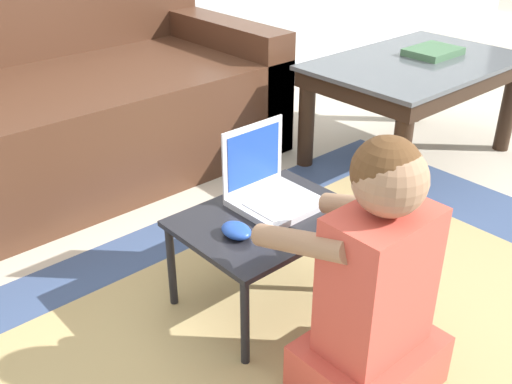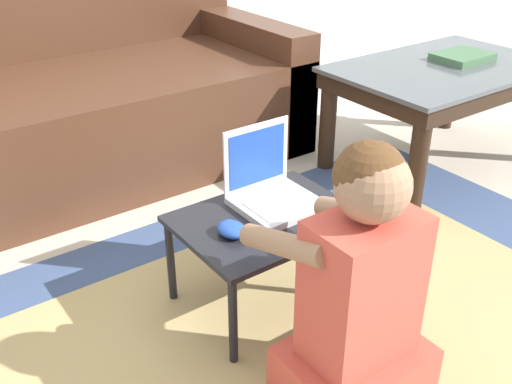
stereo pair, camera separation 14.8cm
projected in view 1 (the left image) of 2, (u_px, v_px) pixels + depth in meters
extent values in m
plane|color=beige|center=(277.00, 306.00, 1.81)|extent=(16.00, 16.00, 0.00)
cube|color=#3D517A|center=(317.00, 334.00, 1.69)|extent=(2.34, 1.63, 0.01)
cube|color=tan|center=(318.00, 333.00, 1.69)|extent=(1.68, 1.18, 0.00)
cube|color=#4C2D1E|center=(30.00, 136.00, 2.42)|extent=(2.08, 0.93, 0.43)
cube|color=#4C2D1E|center=(216.00, 74.00, 2.95)|extent=(0.16, 0.93, 0.55)
cube|color=#4C5156|center=(417.00, 62.00, 2.54)|extent=(0.92, 0.60, 0.02)
cube|color=black|center=(416.00, 72.00, 2.56)|extent=(0.89, 0.58, 0.07)
cylinder|color=black|center=(401.00, 155.00, 2.25)|extent=(0.07, 0.07, 0.43)
cylinder|color=black|center=(509.00, 105.00, 2.72)|extent=(0.07, 0.07, 0.43)
cylinder|color=black|center=(306.00, 119.00, 2.57)|extent=(0.07, 0.07, 0.43)
cylinder|color=black|center=(418.00, 80.00, 3.05)|extent=(0.07, 0.07, 0.43)
cube|color=black|center=(267.00, 220.00, 1.70)|extent=(0.50, 0.38, 0.02)
cylinder|color=black|center=(245.00, 324.00, 1.53)|extent=(0.02, 0.02, 0.28)
cylinder|color=black|center=(359.00, 257.00, 1.79)|extent=(0.02, 0.02, 0.28)
cylinder|color=black|center=(172.00, 267.00, 1.75)|extent=(0.02, 0.02, 0.28)
cylinder|color=black|center=(283.00, 215.00, 2.01)|extent=(0.02, 0.02, 0.28)
cube|color=silver|center=(277.00, 203.00, 1.75)|extent=(0.23, 0.22, 0.02)
cube|color=silver|center=(281.00, 202.00, 1.73)|extent=(0.19, 0.13, 0.00)
cube|color=silver|center=(253.00, 156.00, 1.76)|extent=(0.23, 0.01, 0.21)
cube|color=#1E47B7|center=(254.00, 157.00, 1.76)|extent=(0.20, 0.00, 0.17)
ellipsoid|color=#234CB2|center=(236.00, 230.00, 1.60)|extent=(0.07, 0.09, 0.03)
cube|color=#CC4C3D|center=(368.00, 366.00, 1.49)|extent=(0.34, 0.26, 0.15)
cube|color=#CC4C3D|center=(378.00, 282.00, 1.36)|extent=(0.25, 0.17, 0.36)
sphere|color=#9E7556|center=(390.00, 180.00, 1.24)|extent=(0.16, 0.16, 0.16)
sphere|color=brown|center=(387.00, 172.00, 1.24)|extent=(0.16, 0.16, 0.16)
cylinder|color=#9E7556|center=(300.00, 242.00, 1.34)|extent=(0.06, 0.29, 0.14)
cylinder|color=#9E7556|center=(368.00, 208.00, 1.48)|extent=(0.06, 0.29, 0.14)
cube|color=#47704C|center=(433.00, 52.00, 2.60)|extent=(0.23, 0.18, 0.03)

